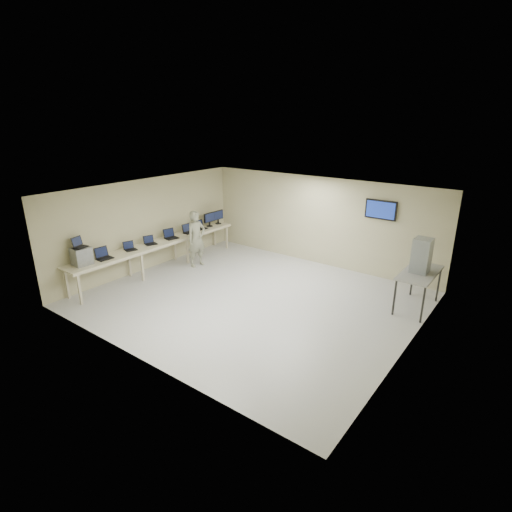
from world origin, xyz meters
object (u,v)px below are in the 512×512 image
Objects in this scene: workbench at (159,244)px; equipment_box at (82,256)px; side_table at (420,275)px; soldier at (197,239)px.

workbench is 12.99× the size of equipment_box.
side_table reaches higher than workbench.
soldier reaches higher than workbench.
equipment_box reaches higher than side_table.
workbench is at bearing 153.89° from soldier.
equipment_box is at bearing -91.45° from workbench.
side_table is at bearing 16.10° from workbench.
soldier reaches higher than equipment_box.
soldier is at bearing 54.46° from workbench.
soldier is (0.74, 3.42, -0.24)m from equipment_box.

